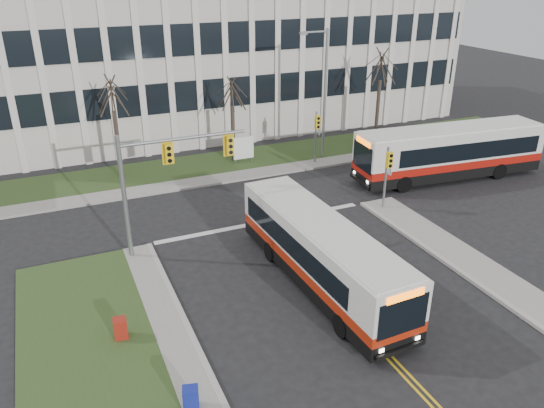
{
  "coord_description": "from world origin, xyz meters",
  "views": [
    {
      "loc": [
        -10.07,
        -16.18,
        13.12
      ],
      "look_at": [
        -0.24,
        6.22,
        2.0
      ],
      "focal_mm": 35.0,
      "sensor_mm": 36.0,
      "label": 1
    }
  ],
  "objects_px": {
    "directory_sign": "(243,148)",
    "bus_main": "(321,254)",
    "newspaper_box_blue": "(191,400)",
    "newspaper_box_red": "(121,329)",
    "streetlight": "(323,88)",
    "bus_cross": "(449,154)"
  },
  "relations": [
    {
      "from": "directory_sign",
      "to": "bus_main",
      "type": "bearing_deg",
      "value": -98.81
    },
    {
      "from": "directory_sign",
      "to": "bus_main",
      "type": "distance_m",
      "value": 16.2
    },
    {
      "from": "directory_sign",
      "to": "bus_main",
      "type": "xyz_separation_m",
      "value": [
        -2.48,
        -16.01,
        0.33
      ]
    },
    {
      "from": "newspaper_box_blue",
      "to": "newspaper_box_red",
      "type": "distance_m",
      "value": 4.77
    },
    {
      "from": "bus_main",
      "to": "newspaper_box_red",
      "type": "bearing_deg",
      "value": -179.12
    },
    {
      "from": "newspaper_box_blue",
      "to": "newspaper_box_red",
      "type": "height_order",
      "value": "same"
    },
    {
      "from": "streetlight",
      "to": "newspaper_box_blue",
      "type": "xyz_separation_m",
      "value": [
        -15.34,
        -19.68,
        -4.72
      ]
    },
    {
      "from": "newspaper_box_blue",
      "to": "newspaper_box_red",
      "type": "bearing_deg",
      "value": 122.93
    },
    {
      "from": "bus_main",
      "to": "directory_sign",
      "type": "bearing_deg",
      "value": 79.3
    },
    {
      "from": "newspaper_box_red",
      "to": "streetlight",
      "type": "bearing_deg",
      "value": 46.88
    },
    {
      "from": "streetlight",
      "to": "newspaper_box_red",
      "type": "xyz_separation_m",
      "value": [
        -16.8,
        -15.14,
        -4.72
      ]
    },
    {
      "from": "newspaper_box_blue",
      "to": "streetlight",
      "type": "bearing_deg",
      "value": 67.16
    },
    {
      "from": "bus_main",
      "to": "newspaper_box_red",
      "type": "xyz_separation_m",
      "value": [
        -8.79,
        -0.43,
        -1.03
      ]
    },
    {
      "from": "bus_main",
      "to": "newspaper_box_red",
      "type": "height_order",
      "value": "bus_main"
    },
    {
      "from": "bus_main",
      "to": "newspaper_box_blue",
      "type": "relative_size",
      "value": 11.84
    },
    {
      "from": "bus_main",
      "to": "newspaper_box_red",
      "type": "distance_m",
      "value": 8.86
    },
    {
      "from": "directory_sign",
      "to": "bus_main",
      "type": "height_order",
      "value": "bus_main"
    },
    {
      "from": "bus_main",
      "to": "bus_cross",
      "type": "xyz_separation_m",
      "value": [
        13.95,
        8.01,
        0.2
      ]
    },
    {
      "from": "bus_cross",
      "to": "newspaper_box_blue",
      "type": "xyz_separation_m",
      "value": [
        -21.28,
        -12.98,
        -1.22
      ]
    },
    {
      "from": "bus_main",
      "to": "newspaper_box_blue",
      "type": "bearing_deg",
      "value": -147.75
    },
    {
      "from": "directory_sign",
      "to": "bus_cross",
      "type": "relative_size",
      "value": 0.16
    },
    {
      "from": "streetlight",
      "to": "bus_main",
      "type": "height_order",
      "value": "streetlight"
    }
  ]
}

